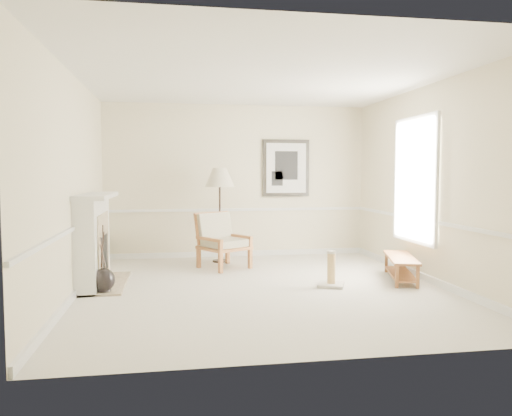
{
  "coord_description": "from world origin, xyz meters",
  "views": [
    {
      "loc": [
        -1.21,
        -6.76,
        1.6
      ],
      "look_at": [
        0.02,
        0.7,
        1.07
      ],
      "focal_mm": 35.0,
      "sensor_mm": 36.0,
      "label": 1
    }
  ],
  "objects_px": {
    "floor_vase": "(103,281)",
    "bench": "(401,264)",
    "floor_lamp": "(220,180)",
    "scratching_post": "(331,275)",
    "armchair": "(220,238)"
  },
  "relations": [
    {
      "from": "floor_vase",
      "to": "bench",
      "type": "height_order",
      "value": "floor_vase"
    },
    {
      "from": "floor_lamp",
      "to": "scratching_post",
      "type": "height_order",
      "value": "floor_lamp"
    },
    {
      "from": "armchair",
      "to": "bench",
      "type": "relative_size",
      "value": 0.78
    },
    {
      "from": "armchair",
      "to": "bench",
      "type": "xyz_separation_m",
      "value": [
        2.58,
        -1.44,
        -0.27
      ]
    },
    {
      "from": "floor_vase",
      "to": "scratching_post",
      "type": "distance_m",
      "value": 3.13
    },
    {
      "from": "floor_vase",
      "to": "bench",
      "type": "bearing_deg",
      "value": 2.0
    },
    {
      "from": "floor_lamp",
      "to": "scratching_post",
      "type": "distance_m",
      "value": 2.92
    },
    {
      "from": "bench",
      "to": "scratching_post",
      "type": "height_order",
      "value": "scratching_post"
    },
    {
      "from": "floor_vase",
      "to": "armchair",
      "type": "height_order",
      "value": "armchair"
    },
    {
      "from": "floor_lamp",
      "to": "scratching_post",
      "type": "relative_size",
      "value": 3.33
    },
    {
      "from": "bench",
      "to": "floor_lamp",
      "type": "bearing_deg",
      "value": 142.34
    },
    {
      "from": "floor_lamp",
      "to": "scratching_post",
      "type": "xyz_separation_m",
      "value": [
        1.37,
        -2.22,
        -1.32
      ]
    },
    {
      "from": "scratching_post",
      "to": "floor_vase",
      "type": "bearing_deg",
      "value": 178.0
    },
    {
      "from": "floor_vase",
      "to": "bench",
      "type": "relative_size",
      "value": 0.71
    },
    {
      "from": "armchair",
      "to": "scratching_post",
      "type": "height_order",
      "value": "armchair"
    }
  ]
}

